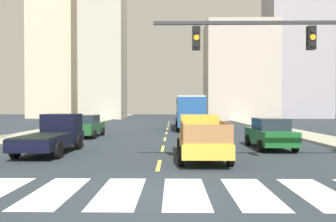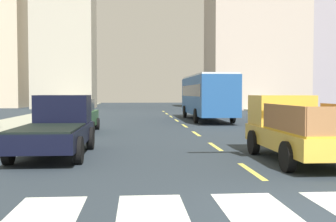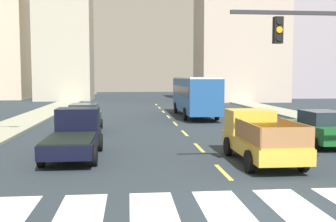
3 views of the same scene
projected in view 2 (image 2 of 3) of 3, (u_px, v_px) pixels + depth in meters
name	position (u px, v px, depth m)	size (l,w,h in m)	color
ground_plane	(318.00, 217.00, 6.87)	(160.00, 160.00, 0.00)	#273038
crosswalk_stripe_3	(153.00, 220.00, 6.66)	(1.19, 3.27, 0.01)	silver
crosswalk_stripe_4	(264.00, 218.00, 6.80)	(1.19, 3.27, 0.01)	silver
lane_dash_0	(251.00, 171.00, 10.86)	(0.16, 2.40, 0.01)	#DACC4E
lane_dash_1	(215.00, 146.00, 15.84)	(0.16, 2.40, 0.01)	#DACC4E
lane_dash_2	(196.00, 134.00, 20.82)	(0.16, 2.40, 0.01)	#DACC4E
lane_dash_3	(185.00, 126.00, 25.80)	(0.16, 2.40, 0.01)	#DACC4E
lane_dash_4	(177.00, 120.00, 30.78)	(0.16, 2.40, 0.01)	#DACC4E
lane_dash_5	(171.00, 117.00, 35.76)	(0.16, 2.40, 0.01)	#DACC4E
lane_dash_6	(167.00, 114.00, 40.74)	(0.16, 2.40, 0.01)	#DACC4E
lane_dash_7	(163.00, 111.00, 45.72)	(0.16, 2.40, 0.01)	#DACC4E
pickup_stakebed	(295.00, 129.00, 12.77)	(2.18, 5.20, 1.96)	gold
pickup_dark	(57.00, 126.00, 13.87)	(2.18, 5.20, 1.96)	black
city_bus	(207.00, 94.00, 30.81)	(2.72, 10.80, 3.32)	#21508F
sedan_near_left	(77.00, 116.00, 21.61)	(2.02, 4.40, 1.72)	#225729
block_mid_left	(65.00, 8.00, 55.18)	(7.71, 7.34, 26.62)	#B5AF9C
block_low_left	(255.00, 44.00, 52.66)	(11.64, 8.43, 16.44)	#BAAA9C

